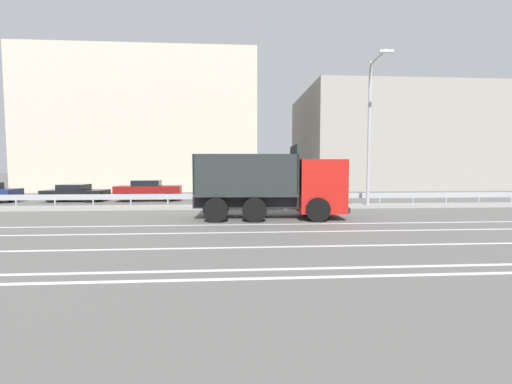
{
  "coord_description": "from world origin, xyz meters",
  "views": [
    {
      "loc": [
        -0.49,
        -16.92,
        2.28
      ],
      "look_at": [
        0.73,
        0.45,
        1.06
      ],
      "focal_mm": 24.0,
      "sensor_mm": 36.0,
      "label": 1
    }
  ],
  "objects": [
    {
      "name": "median_guardrail",
      "position": [
        0.0,
        3.26,
        0.57
      ],
      "size": [
        59.96,
        0.09,
        0.78
      ],
      "color": "#9EA0A5",
      "rests_on": "ground_plane"
    },
    {
      "name": "background_building_0",
      "position": [
        -9.53,
        21.31,
        6.89
      ],
      "size": [
        22.91,
        10.87,
        13.79
      ],
      "primitive_type": "cube",
      "color": "beige",
      "rests_on": "ground_plane"
    },
    {
      "name": "parked_car_4",
      "position": [
        -0.58,
        6.78,
        0.68
      ],
      "size": [
        4.64,
        2.23,
        1.32
      ],
      "rotation": [
        0.0,
        0.0,
        -1.65
      ],
      "color": "#335B33",
      "rests_on": "ground_plane"
    },
    {
      "name": "median_island",
      "position": [
        0.0,
        2.37,
        0.09
      ],
      "size": [
        32.98,
        1.1,
        0.18
      ],
      "primitive_type": "cube",
      "color": "gray",
      "rests_on": "ground_plane"
    },
    {
      "name": "parked_car_3",
      "position": [
        -6.3,
        7.27,
        0.75
      ],
      "size": [
        4.48,
        2.0,
        1.44
      ],
      "rotation": [
        0.0,
        0.0,
        -1.51
      ],
      "color": "maroon",
      "rests_on": "ground_plane"
    },
    {
      "name": "lane_strip_3",
      "position": [
        1.15,
        -9.41,
        0.0
      ],
      "size": [
        59.96,
        0.16,
        0.01
      ],
      "primitive_type": "cube",
      "color": "silver",
      "rests_on": "ground_plane"
    },
    {
      "name": "parked_car_2",
      "position": [
        -11.22,
        7.28,
        0.62
      ],
      "size": [
        4.12,
        2.06,
        1.18
      ],
      "rotation": [
        0.0,
        0.0,
        -1.62
      ],
      "color": "black",
      "rests_on": "ground_plane"
    },
    {
      "name": "lane_strip_2",
      "position": [
        1.15,
        -7.23,
        0.0
      ],
      "size": [
        59.96,
        0.16,
        0.01
      ],
      "primitive_type": "cube",
      "color": "silver",
      "rests_on": "ground_plane"
    },
    {
      "name": "street_lamp_1",
      "position": [
        7.29,
        1.97,
        4.64
      ],
      "size": [
        0.71,
        2.53,
        8.26
      ],
      "color": "#ADADB2",
      "rests_on": "ground_plane"
    },
    {
      "name": "lane_strip_4",
      "position": [
        1.15,
        -10.03,
        0.0
      ],
      "size": [
        59.96,
        0.16,
        0.01
      ],
      "primitive_type": "cube",
      "color": "silver",
      "rests_on": "ground_plane"
    },
    {
      "name": "median_road_sign",
      "position": [
        5.4,
        2.37,
        1.33
      ],
      "size": [
        0.74,
        0.16,
        2.52
      ],
      "color": "white",
      "rests_on": "ground_plane"
    },
    {
      "name": "dump_truck",
      "position": [
        2.1,
        -1.51,
        1.32
      ],
      "size": [
        6.84,
        2.89,
        3.3
      ],
      "rotation": [
        0.0,
        0.0,
        -1.61
      ],
      "color": "red",
      "rests_on": "ground_plane"
    },
    {
      "name": "ground_plane",
      "position": [
        0.0,
        0.0,
        0.0
      ],
      "size": [
        320.0,
        320.0,
        0.0
      ],
      "primitive_type": "plane",
      "color": "#605E5B"
    },
    {
      "name": "background_building_1",
      "position": [
        18.07,
        23.36,
        5.55
      ],
      "size": [
        20.22,
        15.45,
        11.1
      ],
      "primitive_type": "cube",
      "color": "gray",
      "rests_on": "ground_plane"
    },
    {
      "name": "lane_strip_0",
      "position": [
        1.15,
        -3.27,
        0.0
      ],
      "size": [
        59.96,
        0.16,
        0.01
      ],
      "primitive_type": "cube",
      "color": "silver",
      "rests_on": "ground_plane"
    },
    {
      "name": "lane_strip_1",
      "position": [
        1.15,
        -4.94,
        0.0
      ],
      "size": [
        59.96,
        0.16,
        0.01
      ],
      "primitive_type": "cube",
      "color": "silver",
      "rests_on": "ground_plane"
    }
  ]
}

